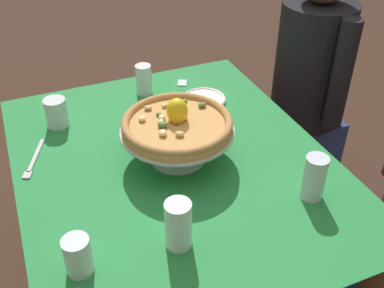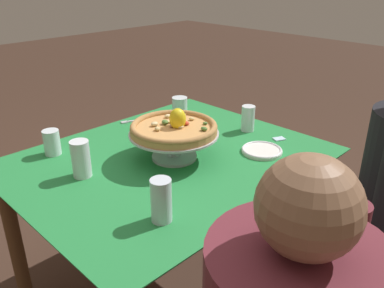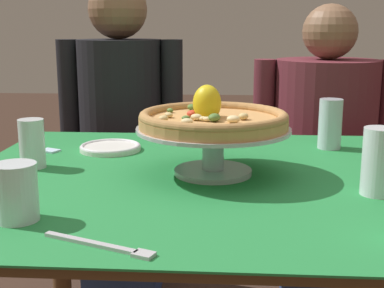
{
  "view_description": "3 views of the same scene",
  "coord_description": "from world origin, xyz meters",
  "px_view_note": "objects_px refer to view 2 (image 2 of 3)",
  "views": [
    {
      "loc": [
        1.08,
        -0.39,
        1.62
      ],
      "look_at": [
        -0.0,
        0.06,
        0.77
      ],
      "focal_mm": 42.99,
      "sensor_mm": 36.0,
      "label": 1
    },
    {
      "loc": [
        0.96,
        1.09,
        1.43
      ],
      "look_at": [
        -0.05,
        0.09,
        0.79
      ],
      "focal_mm": 37.57,
      "sensor_mm": 36.0,
      "label": 2
    },
    {
      "loc": [
        0.02,
        -1.17,
        1.06
      ],
      "look_at": [
        -0.06,
        0.01,
        0.79
      ],
      "focal_mm": 49.53,
      "sensor_mm": 36.0,
      "label": 3
    }
  ],
  "objects_px": {
    "pizza_stand": "(174,141)",
    "water_glass_side_left": "(248,120)",
    "water_glass_front_right": "(52,144)",
    "side_plate": "(262,150)",
    "water_glass_front_left": "(180,109)",
    "water_glass_back_right": "(161,203)",
    "water_glass_side_right": "(81,161)",
    "sugar_packet": "(279,139)",
    "dinner_fork": "(139,120)",
    "pizza": "(174,127)"
  },
  "relations": [
    {
      "from": "pizza_stand",
      "to": "water_glass_side_right",
      "type": "height_order",
      "value": "water_glass_side_right"
    },
    {
      "from": "water_glass_front_right",
      "to": "pizza_stand",
      "type": "bearing_deg",
      "value": 130.65
    },
    {
      "from": "water_glass_side_left",
      "to": "water_glass_front_right",
      "type": "relative_size",
      "value": 1.15
    },
    {
      "from": "water_glass_back_right",
      "to": "water_glass_side_right",
      "type": "distance_m",
      "value": 0.42
    },
    {
      "from": "pizza",
      "to": "dinner_fork",
      "type": "xyz_separation_m",
      "value": [
        -0.16,
        -0.43,
        -0.13
      ]
    },
    {
      "from": "water_glass_back_right",
      "to": "pizza_stand",
      "type": "bearing_deg",
      "value": -137.98
    },
    {
      "from": "water_glass_side_right",
      "to": "dinner_fork",
      "type": "relative_size",
      "value": 0.72
    },
    {
      "from": "water_glass_front_left",
      "to": "sugar_packet",
      "type": "distance_m",
      "value": 0.53
    },
    {
      "from": "pizza",
      "to": "water_glass_front_left",
      "type": "bearing_deg",
      "value": -136.18
    },
    {
      "from": "water_glass_back_right",
      "to": "water_glass_front_left",
      "type": "relative_size",
      "value": 1.34
    },
    {
      "from": "water_glass_side_left",
      "to": "water_glass_side_right",
      "type": "xyz_separation_m",
      "value": [
        0.78,
        -0.16,
        0.01
      ]
    },
    {
      "from": "water_glass_back_right",
      "to": "water_glass_side_left",
      "type": "height_order",
      "value": "water_glass_back_right"
    },
    {
      "from": "water_glass_back_right",
      "to": "sugar_packet",
      "type": "distance_m",
      "value": 0.78
    },
    {
      "from": "side_plate",
      "to": "pizza",
      "type": "bearing_deg",
      "value": -37.17
    },
    {
      "from": "pizza_stand",
      "to": "sugar_packet",
      "type": "height_order",
      "value": "pizza_stand"
    },
    {
      "from": "water_glass_side_left",
      "to": "sugar_packet",
      "type": "relative_size",
      "value": 2.38
    },
    {
      "from": "pizza_stand",
      "to": "water_glass_back_right",
      "type": "bearing_deg",
      "value": 42.02
    },
    {
      "from": "pizza_stand",
      "to": "side_plate",
      "type": "distance_m",
      "value": 0.37
    },
    {
      "from": "pizza",
      "to": "pizza_stand",
      "type": "bearing_deg",
      "value": -3.4
    },
    {
      "from": "water_glass_back_right",
      "to": "side_plate",
      "type": "distance_m",
      "value": 0.62
    },
    {
      "from": "water_glass_side_left",
      "to": "water_glass_back_right",
      "type": "bearing_deg",
      "value": 18.78
    },
    {
      "from": "dinner_fork",
      "to": "water_glass_front_left",
      "type": "bearing_deg",
      "value": 149.06
    },
    {
      "from": "pizza",
      "to": "water_glass_side_right",
      "type": "relative_size",
      "value": 2.45
    },
    {
      "from": "water_glass_side_left",
      "to": "water_glass_front_right",
      "type": "distance_m",
      "value": 0.87
    },
    {
      "from": "water_glass_front_right",
      "to": "sugar_packet",
      "type": "relative_size",
      "value": 2.07
    },
    {
      "from": "water_glass_back_right",
      "to": "side_plate",
      "type": "relative_size",
      "value": 0.83
    },
    {
      "from": "pizza_stand",
      "to": "dinner_fork",
      "type": "distance_m",
      "value": 0.46
    },
    {
      "from": "water_glass_front_left",
      "to": "dinner_fork",
      "type": "bearing_deg",
      "value": -30.94
    },
    {
      "from": "side_plate",
      "to": "dinner_fork",
      "type": "relative_size",
      "value": 0.86
    },
    {
      "from": "pizza_stand",
      "to": "pizza",
      "type": "bearing_deg",
      "value": 176.6
    },
    {
      "from": "pizza_stand",
      "to": "water_glass_side_left",
      "type": "distance_m",
      "value": 0.44
    },
    {
      "from": "pizza",
      "to": "water_glass_side_left",
      "type": "xyz_separation_m",
      "value": [
        -0.44,
        0.03,
        -0.08
      ]
    },
    {
      "from": "water_glass_front_left",
      "to": "side_plate",
      "type": "relative_size",
      "value": 0.62
    },
    {
      "from": "water_glass_side_left",
      "to": "sugar_packet",
      "type": "bearing_deg",
      "value": 95.29
    },
    {
      "from": "pizza",
      "to": "sugar_packet",
      "type": "relative_size",
      "value": 6.81
    },
    {
      "from": "dinner_fork",
      "to": "sugar_packet",
      "type": "distance_m",
      "value": 0.69
    },
    {
      "from": "water_glass_front_right",
      "to": "water_glass_side_right",
      "type": "xyz_separation_m",
      "value": [
        0.01,
        0.25,
        0.02
      ]
    },
    {
      "from": "water_glass_front_right",
      "to": "water_glass_front_left",
      "type": "distance_m",
      "value": 0.67
    },
    {
      "from": "pizza",
      "to": "side_plate",
      "type": "bearing_deg",
      "value": 142.83
    },
    {
      "from": "water_glass_front_right",
      "to": "water_glass_side_right",
      "type": "distance_m",
      "value": 0.25
    },
    {
      "from": "water_glass_front_right",
      "to": "dinner_fork",
      "type": "height_order",
      "value": "water_glass_front_right"
    },
    {
      "from": "water_glass_front_right",
      "to": "sugar_packet",
      "type": "bearing_deg",
      "value": 143.62
    },
    {
      "from": "pizza_stand",
      "to": "water_glass_front_left",
      "type": "relative_size",
      "value": 3.41
    },
    {
      "from": "water_glass_back_right",
      "to": "water_glass_front_right",
      "type": "bearing_deg",
      "value": -89.42
    },
    {
      "from": "pizza_stand",
      "to": "dinner_fork",
      "type": "relative_size",
      "value": 1.83
    },
    {
      "from": "side_plate",
      "to": "water_glass_side_left",
      "type": "bearing_deg",
      "value": -128.03
    },
    {
      "from": "water_glass_side_right",
      "to": "dinner_fork",
      "type": "xyz_separation_m",
      "value": [
        -0.5,
        -0.3,
        -0.06
      ]
    },
    {
      "from": "water_glass_front_right",
      "to": "side_plate",
      "type": "height_order",
      "value": "water_glass_front_right"
    },
    {
      "from": "pizza",
      "to": "side_plate",
      "type": "height_order",
      "value": "pizza"
    },
    {
      "from": "side_plate",
      "to": "sugar_packet",
      "type": "distance_m",
      "value": 0.17
    }
  ]
}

